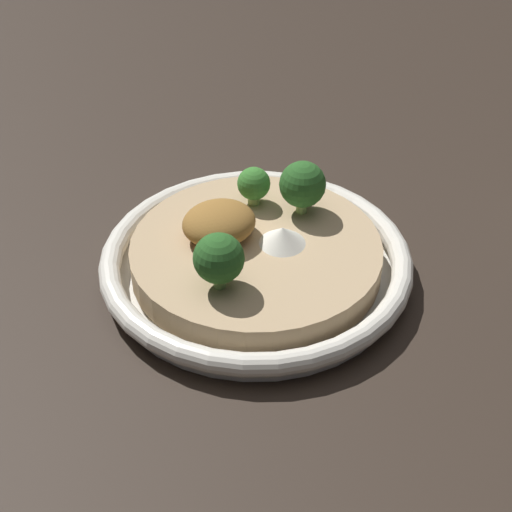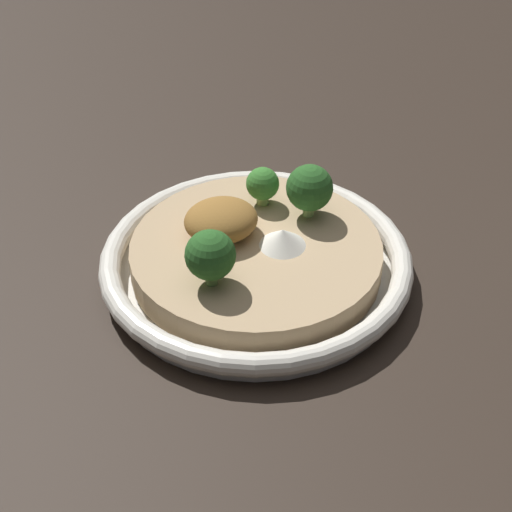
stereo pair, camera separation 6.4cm
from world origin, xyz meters
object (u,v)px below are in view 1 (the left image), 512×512
at_px(broccoli_back, 254,184).
at_px(broccoli_right, 303,185).
at_px(risotto_bowl, 256,260).
at_px(broccoli_left, 219,259).

height_order(broccoli_back, broccoli_right, broccoli_right).
height_order(risotto_bowl, broccoli_left, broccoli_left).
xyz_separation_m(risotto_bowl, broccoli_right, (0.06, 0.02, 0.04)).
bearing_deg(broccoli_back, broccoli_right, -47.18).
bearing_deg(broccoli_back, broccoli_left, -132.43).
xyz_separation_m(broccoli_back, broccoli_left, (-0.08, -0.08, 0.01)).
relative_size(broccoli_back, broccoli_left, 0.74).
distance_m(broccoli_back, broccoli_right, 0.04).
relative_size(broccoli_back, broccoli_right, 0.72).
height_order(risotto_bowl, broccoli_right, broccoli_right).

